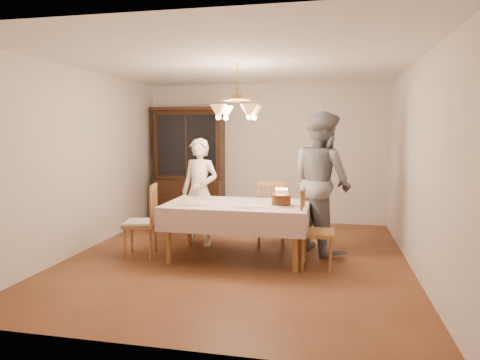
% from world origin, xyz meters
% --- Properties ---
extents(ground, '(5.00, 5.00, 0.00)m').
position_xyz_m(ground, '(0.00, 0.00, 0.00)').
color(ground, '#592F19').
rests_on(ground, ground).
extents(room_shell, '(5.00, 5.00, 5.00)m').
position_xyz_m(room_shell, '(0.00, 0.00, 1.58)').
color(room_shell, white).
rests_on(room_shell, ground).
extents(dining_table, '(1.90, 1.10, 0.76)m').
position_xyz_m(dining_table, '(0.00, 0.00, 0.68)').
color(dining_table, brown).
rests_on(dining_table, ground).
extents(china_hutch, '(1.38, 0.54, 2.16)m').
position_xyz_m(china_hutch, '(-1.42, 2.25, 1.04)').
color(china_hutch, black).
rests_on(china_hutch, ground).
extents(chair_far_side, '(0.50, 0.49, 1.00)m').
position_xyz_m(chair_far_side, '(0.37, 0.71, 0.44)').
color(chair_far_side, brown).
rests_on(chair_far_side, ground).
extents(chair_left_end, '(0.50, 0.52, 1.00)m').
position_xyz_m(chair_left_end, '(-1.31, -0.18, 0.45)').
color(chair_left_end, brown).
rests_on(chair_left_end, ground).
extents(chair_right_end, '(0.43, 0.45, 1.00)m').
position_xyz_m(chair_right_end, '(1.07, -0.19, 0.44)').
color(chair_right_end, brown).
rests_on(chair_right_end, ground).
extents(elderly_woman, '(0.66, 0.51, 1.62)m').
position_xyz_m(elderly_woman, '(-0.71, 0.60, 0.81)').
color(elderly_woman, beige).
rests_on(elderly_woman, ground).
extents(adult_in_grey, '(1.18, 1.23, 2.00)m').
position_xyz_m(adult_in_grey, '(1.10, 0.61, 1.00)').
color(adult_in_grey, slate).
rests_on(adult_in_grey, ground).
extents(birthday_cake, '(0.30, 0.30, 0.23)m').
position_xyz_m(birthday_cake, '(0.61, -0.07, 0.83)').
color(birthday_cake, white).
rests_on(birthday_cake, dining_table).
extents(place_setting_near_left, '(0.40, 0.25, 0.02)m').
position_xyz_m(place_setting_near_left, '(-0.56, -0.23, 0.77)').
color(place_setting_near_left, white).
rests_on(place_setting_near_left, dining_table).
extents(place_setting_near_right, '(0.40, 0.25, 0.02)m').
position_xyz_m(place_setting_near_right, '(0.20, -0.25, 0.77)').
color(place_setting_near_right, white).
rests_on(place_setting_near_right, dining_table).
extents(place_setting_far_left, '(0.38, 0.23, 0.02)m').
position_xyz_m(place_setting_far_left, '(-0.48, 0.30, 0.77)').
color(place_setting_far_left, white).
rests_on(place_setting_far_left, dining_table).
extents(chandelier, '(0.62, 0.62, 0.73)m').
position_xyz_m(chandelier, '(-0.00, -0.00, 1.98)').
color(chandelier, '#BF8C3F').
rests_on(chandelier, ground).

